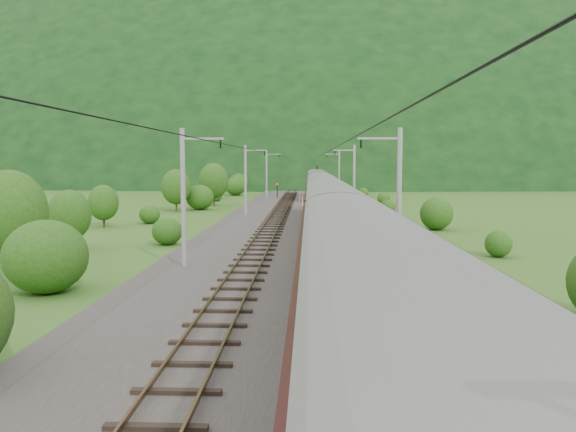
{
  "coord_description": "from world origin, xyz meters",
  "views": [
    {
      "loc": [
        1.06,
        -32.1,
        6.37
      ],
      "look_at": [
        -0.39,
        6.96,
        2.6
      ],
      "focal_mm": 35.0,
      "sensor_mm": 36.0,
      "label": 1
    }
  ],
  "objects": [
    {
      "name": "vegetation_right",
      "position": [
        12.5,
        -5.03,
        1.36
      ],
      "size": [
        5.44,
        112.51,
        3.2
      ],
      "color": "#224412",
      "rests_on": "ground"
    },
    {
      "name": "hazard_post_near",
      "position": [
        -0.35,
        53.57,
        0.97
      ],
      "size": [
        0.14,
        0.14,
        1.33
      ],
      "primitive_type": "cylinder",
      "color": "red",
      "rests_on": "railbed"
    },
    {
      "name": "track_left",
      "position": [
        -2.4,
        10.0,
        0.37
      ],
      "size": [
        2.4,
        220.0,
        0.27
      ],
      "color": "brown",
      "rests_on": "railbed"
    },
    {
      "name": "mountain_main",
      "position": [
        0.0,
        260.0,
        0.0
      ],
      "size": [
        504.0,
        360.0,
        244.0
      ],
      "primitive_type": "ellipsoid",
      "color": "black",
      "rests_on": "ground"
    },
    {
      "name": "signal",
      "position": [
        -4.36,
        63.37,
        1.73
      ],
      "size": [
        0.27,
        0.27,
        2.43
      ],
      "color": "black",
      "rests_on": "railbed"
    },
    {
      "name": "track_right",
      "position": [
        2.4,
        10.0,
        0.37
      ],
      "size": [
        2.4,
        220.0,
        0.27
      ],
      "color": "brown",
      "rests_on": "railbed"
    },
    {
      "name": "overhead_wires",
      "position": [
        0.0,
        10.0,
        7.1
      ],
      "size": [
        4.83,
        198.0,
        0.03
      ],
      "color": "black",
      "rests_on": "ground"
    },
    {
      "name": "ground",
      "position": [
        0.0,
        0.0,
        0.0
      ],
      "size": [
        600.0,
        600.0,
        0.0
      ],
      "primitive_type": "plane",
      "color": "#36591B",
      "rests_on": "ground"
    },
    {
      "name": "mountain_ridge",
      "position": [
        -120.0,
        300.0,
        0.0
      ],
      "size": [
        336.0,
        280.0,
        132.0
      ],
      "primitive_type": "ellipsoid",
      "color": "black",
      "rests_on": "ground"
    },
    {
      "name": "train",
      "position": [
        2.4,
        3.51,
        3.74
      ],
      "size": [
        3.19,
        127.52,
        5.55
      ],
      "color": "black",
      "rests_on": "ground"
    },
    {
      "name": "vegetation_left",
      "position": [
        -13.86,
        23.51,
        2.47
      ],
      "size": [
        13.18,
        144.02,
        6.24
      ],
      "color": "#224412",
      "rests_on": "ground"
    },
    {
      "name": "catenary_right",
      "position": [
        6.12,
        32.0,
        4.5
      ],
      "size": [
        2.54,
        192.28,
        8.0
      ],
      "color": "gray",
      "rests_on": "railbed"
    },
    {
      "name": "railbed",
      "position": [
        0.0,
        10.0,
        0.15
      ],
      "size": [
        14.0,
        220.0,
        0.3
      ],
      "primitive_type": "cube",
      "color": "#38332D",
      "rests_on": "ground"
    },
    {
      "name": "hazard_post_far",
      "position": [
        0.18,
        45.4,
        0.99
      ],
      "size": [
        0.15,
        0.15,
        1.38
      ],
      "primitive_type": "cylinder",
      "color": "red",
      "rests_on": "railbed"
    },
    {
      "name": "catenary_left",
      "position": [
        -6.12,
        32.0,
        4.5
      ],
      "size": [
        2.54,
        192.28,
        8.0
      ],
      "color": "gray",
      "rests_on": "railbed"
    }
  ]
}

